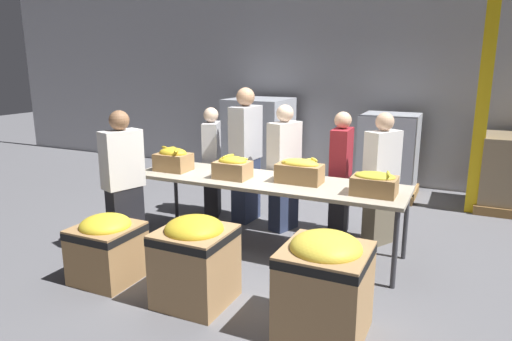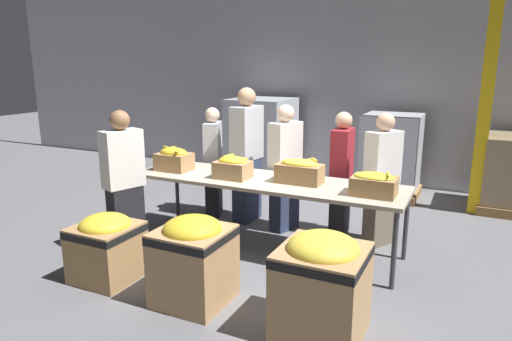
% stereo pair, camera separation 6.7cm
% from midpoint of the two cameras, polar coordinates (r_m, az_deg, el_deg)
% --- Properties ---
extents(ground_plane, '(30.00, 30.00, 0.00)m').
position_cam_midpoint_polar(ground_plane, '(5.37, 1.57, -9.61)').
color(ground_plane, slate).
extents(wall_back, '(16.00, 0.08, 4.00)m').
position_cam_midpoint_polar(wall_back, '(8.31, 12.09, 12.46)').
color(wall_back, '#A8A8AD').
rests_on(wall_back, ground_plane).
extents(sorting_table, '(3.10, 0.86, 0.82)m').
position_cam_midpoint_polar(sorting_table, '(5.12, 1.62, -1.65)').
color(sorting_table, '#B2A893').
rests_on(sorting_table, ground_plane).
extents(banana_box_0, '(0.42, 0.33, 0.29)m').
position_cam_midpoint_polar(banana_box_0, '(5.60, -9.89, 1.45)').
color(banana_box_0, '#A37A4C').
rests_on(banana_box_0, sorting_table).
extents(banana_box_1, '(0.39, 0.29, 0.27)m').
position_cam_midpoint_polar(banana_box_1, '(5.14, -2.56, 0.42)').
color(banana_box_1, tan).
rests_on(banana_box_1, sorting_table).
extents(banana_box_2, '(0.49, 0.30, 0.28)m').
position_cam_midpoint_polar(banana_box_2, '(4.96, 5.85, -0.03)').
color(banana_box_2, '#A37A4C').
rests_on(banana_box_2, sorting_table).
extents(banana_box_3, '(0.43, 0.31, 0.25)m').
position_cam_midpoint_polar(banana_box_3, '(4.63, 14.94, -1.59)').
color(banana_box_3, '#A37A4C').
rests_on(banana_box_3, sorting_table).
extents(volunteer_0, '(0.34, 0.47, 1.60)m').
position_cam_midpoint_polar(volunteer_0, '(5.72, 3.96, 0.18)').
color(volunteer_0, '#2D3856').
rests_on(volunteer_0, ground_plane).
extents(volunteer_1, '(0.22, 0.42, 1.53)m').
position_cam_midpoint_polar(volunteer_1, '(5.67, 10.95, -0.51)').
color(volunteer_1, black).
rests_on(volunteer_1, ground_plane).
extents(volunteer_2, '(0.39, 0.46, 1.55)m').
position_cam_midpoint_polar(volunteer_2, '(5.44, 15.77, -1.23)').
color(volunteer_2, '#6B604C').
rests_on(volunteer_2, ground_plane).
extents(volunteer_3, '(0.34, 0.48, 1.60)m').
position_cam_midpoint_polar(volunteer_3, '(5.21, -15.82, -1.58)').
color(volunteer_3, black).
rests_on(volunteer_3, ground_plane).
extents(volunteer_4, '(0.28, 0.50, 1.78)m').
position_cam_midpoint_polar(volunteer_4, '(6.03, -0.84, 1.81)').
color(volunteer_4, '#2D3856').
rests_on(volunteer_4, ground_plane).
extents(volunteer_5, '(0.34, 0.45, 1.51)m').
position_cam_midpoint_polar(volunteer_5, '(6.30, -5.07, 0.99)').
color(volunteer_5, black).
rests_on(volunteer_5, ground_plane).
extents(donation_bin_0, '(0.58, 0.58, 0.67)m').
position_cam_midpoint_polar(donation_bin_0, '(4.74, -17.78, -8.87)').
color(donation_bin_0, '#A37A4C').
rests_on(donation_bin_0, ground_plane).
extents(donation_bin_1, '(0.61, 0.61, 0.80)m').
position_cam_midpoint_polar(donation_bin_1, '(4.12, -7.36, -10.72)').
color(donation_bin_1, tan).
rests_on(donation_bin_1, ground_plane).
extents(donation_bin_2, '(0.65, 0.65, 0.85)m').
position_cam_midpoint_polar(donation_bin_2, '(3.65, 8.75, -13.66)').
color(donation_bin_2, tan).
rests_on(donation_bin_2, ground_plane).
extents(support_pillar, '(0.17, 0.17, 4.00)m').
position_cam_midpoint_polar(support_pillar, '(6.98, 27.42, 11.14)').
color(support_pillar, yellow).
rests_on(support_pillar, ground_plane).
extents(pallet_stack_0, '(0.93, 0.93, 1.31)m').
position_cam_midpoint_polar(pallet_stack_0, '(7.53, 16.73, 1.70)').
color(pallet_stack_0, olive).
rests_on(pallet_stack_0, ground_plane).
extents(pallet_stack_1, '(1.11, 1.11, 1.47)m').
position_cam_midpoint_polar(pallet_stack_1, '(8.16, 0.92, 3.74)').
color(pallet_stack_1, olive).
rests_on(pallet_stack_1, ground_plane).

